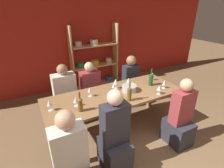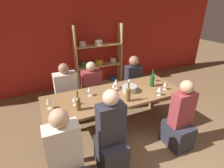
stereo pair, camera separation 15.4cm
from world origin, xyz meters
name	(u,v)px [view 1 (the left image)]	position (x,y,z in m)	size (l,w,h in m)	color
wall_back_red	(79,37)	(0.00, 3.83, 1.35)	(8.80, 0.06, 2.70)	red
shelf_unit	(94,62)	(0.32, 3.63, 0.67)	(1.33, 0.30, 1.69)	tan
dining_table	(115,99)	(-0.17, 1.57, 0.68)	(2.36, 0.88, 0.77)	olive
mixing_bowl	(129,88)	(0.11, 1.56, 0.83)	(0.26, 0.26, 0.11)	#B7BABC
wine_bottle_green	(80,104)	(-0.85, 1.36, 0.89)	(0.07, 0.07, 0.31)	brown
wine_bottle_dark	(151,79)	(0.59, 1.57, 0.90)	(0.08, 0.08, 0.33)	#1E4C23
wine_bottle_amber	(129,93)	(-0.07, 1.28, 0.90)	(0.07, 0.07, 0.33)	brown
wine_glass_white_a	(153,75)	(0.77, 1.74, 0.88)	(0.07, 0.07, 0.16)	white
wine_glass_white_b	(76,100)	(-0.86, 1.52, 0.87)	(0.07, 0.07, 0.15)	white
wine_glass_white_c	(159,88)	(0.49, 1.22, 0.88)	(0.08, 0.08, 0.15)	white
wine_glass_red_a	(90,90)	(-0.57, 1.70, 0.89)	(0.07, 0.07, 0.16)	white
wine_glass_empty_a	(49,103)	(-1.23, 1.57, 0.89)	(0.07, 0.07, 0.18)	white
wine_glass_white_d	(164,83)	(0.72, 1.36, 0.87)	(0.07, 0.07, 0.16)	white
wine_glass_red_b	(129,80)	(0.22, 1.76, 0.87)	(0.07, 0.07, 0.15)	white
wine_glass_empty_b	(116,82)	(-0.05, 1.75, 0.91)	(0.08, 0.08, 0.19)	white
wine_glass_white_e	(114,86)	(-0.13, 1.69, 0.87)	(0.07, 0.07, 0.14)	white
person_near_a	(115,142)	(-0.56, 0.86, 0.47)	(0.35, 0.44, 1.26)	#2D2D38
person_far_a	(91,95)	(-0.31, 2.37, 0.41)	(0.39, 0.49, 1.13)	#2D2D38
person_near_b	(71,165)	(-1.18, 0.80, 0.44)	(0.39, 0.49, 1.20)	#2D2D38
person_far_b	(130,86)	(0.63, 2.29, 0.44)	(0.35, 0.44, 1.15)	#2D2D38
person_near_c	(180,121)	(0.62, 0.82, 0.44)	(0.35, 0.44, 1.18)	#2D2D38
person_far_c	(66,101)	(-0.84, 2.34, 0.43)	(0.42, 0.53, 1.18)	#2D2D38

